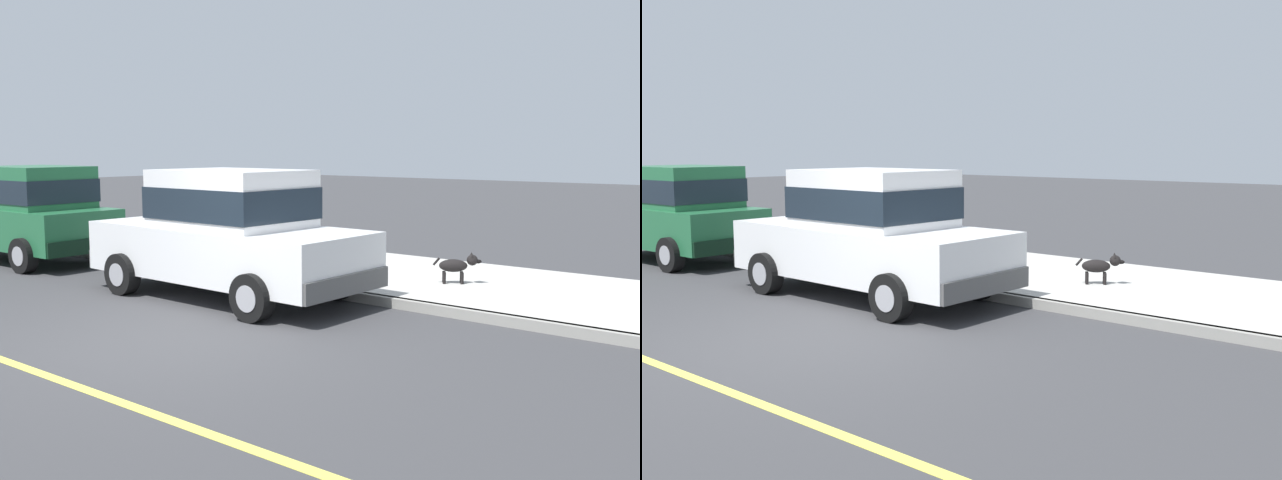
% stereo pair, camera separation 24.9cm
% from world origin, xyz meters
% --- Properties ---
extents(ground_plane, '(80.00, 80.00, 0.00)m').
position_xyz_m(ground_plane, '(0.00, 0.00, 0.00)').
color(ground_plane, '#38383A').
extents(curb, '(0.16, 64.00, 0.14)m').
position_xyz_m(curb, '(3.20, 0.00, 0.07)').
color(curb, gray).
rests_on(curb, ground).
extents(sidewalk, '(3.60, 64.00, 0.14)m').
position_xyz_m(sidewalk, '(5.00, 0.00, 0.07)').
color(sidewalk, '#B7B5AD').
rests_on(sidewalk, ground).
extents(lane_centre_line, '(0.12, 57.60, 0.01)m').
position_xyz_m(lane_centre_line, '(-1.60, 0.00, 0.00)').
color(lane_centre_line, '#E0D64C').
rests_on(lane_centre_line, ground).
extents(car_white_sedan, '(2.07, 4.62, 1.92)m').
position_xyz_m(car_white_sedan, '(2.23, 1.36, 0.98)').
color(car_white_sedan, white).
rests_on(car_white_sedan, ground).
extents(car_green_hatchback, '(2.04, 3.85, 1.88)m').
position_xyz_m(car_green_hatchback, '(2.20, 6.84, 0.98)').
color(car_green_hatchback, '#23663D').
rests_on(car_green_hatchback, ground).
extents(dog_black, '(0.47, 0.66, 0.49)m').
position_xyz_m(dog_black, '(4.73, -1.11, 0.43)').
color(dog_black, black).
rests_on(dog_black, sidewalk).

